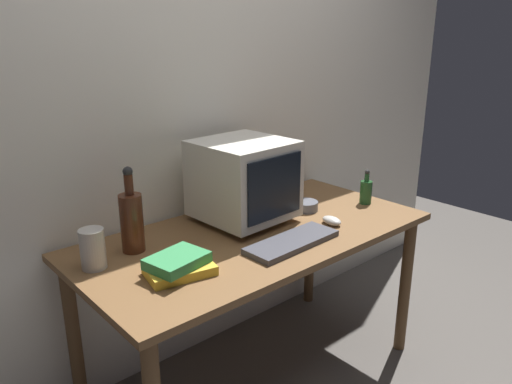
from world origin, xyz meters
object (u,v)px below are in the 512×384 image
computer_mouse (332,221)px  cd_spindle (306,206)px  mug (279,192)px  metal_canister (93,249)px  keyboard (292,242)px  bottle_tall (132,220)px  book_stack (179,265)px  crt_monitor (244,180)px  bottle_short (366,191)px

computer_mouse → cd_spindle: (0.05, 0.20, 0.00)m
mug → metal_canister: (-1.03, -0.09, 0.03)m
keyboard → bottle_tall: (-0.50, 0.37, 0.12)m
book_stack → metal_canister: size_ratio=1.72×
crt_monitor → bottle_tall: (-0.53, 0.04, -0.06)m
keyboard → mug: mug is taller
book_stack → mug: mug is taller
computer_mouse → cd_spindle: size_ratio=0.83×
keyboard → bottle_short: bearing=7.8°
crt_monitor → metal_canister: crt_monitor is taller
crt_monitor → computer_mouse: size_ratio=4.04×
bottle_short → mug: size_ratio=1.46×
bottle_short → mug: 0.43m
keyboard → bottle_tall: bearing=141.3°
keyboard → mug: size_ratio=3.50×
bottle_tall → cd_spindle: size_ratio=2.85×
bottle_short → book_stack: bearing=-178.7°
metal_canister → bottle_short: bearing=-9.6°
book_stack → bottle_tall: bearing=94.2°
bottle_tall → mug: size_ratio=2.85×
book_stack → metal_canister: 0.32m
computer_mouse → bottle_tall: size_ratio=0.29×
keyboard → metal_canister: (-0.69, 0.33, 0.06)m
keyboard → book_stack: bearing=167.7°
metal_canister → mug: bearing=5.2°
mug → crt_monitor: bearing=-162.9°
bottle_tall → mug: bearing=3.7°
crt_monitor → bottle_tall: size_ratio=1.18×
computer_mouse → cd_spindle: bearing=82.0°
keyboard → book_stack: book_stack is taller
mug → cd_spindle: mug is taller
bottle_short → book_stack: 1.12m
computer_mouse → bottle_tall: 0.87m
crt_monitor → bottle_short: bearing=-19.8°
keyboard → metal_canister: size_ratio=2.80×
crt_monitor → bottle_short: (0.61, -0.22, -0.13)m
book_stack → cd_spindle: book_stack is taller
bottle_tall → bottle_short: size_ratio=1.95×
crt_monitor → cd_spindle: 0.37m
mug → bottle_short: bearing=-47.4°
metal_canister → bottle_tall: bearing=12.4°
keyboard → cd_spindle: cd_spindle is taller
computer_mouse → metal_canister: metal_canister is taller
crt_monitor → computer_mouse: crt_monitor is taller
bottle_tall → bottle_short: bottle_tall is taller
keyboard → book_stack: size_ratio=1.62×
keyboard → bottle_tall: bottle_tall is taller
keyboard → metal_canister: metal_canister is taller
mug → cd_spindle: size_ratio=1.00×
book_stack → keyboard: bearing=-10.1°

